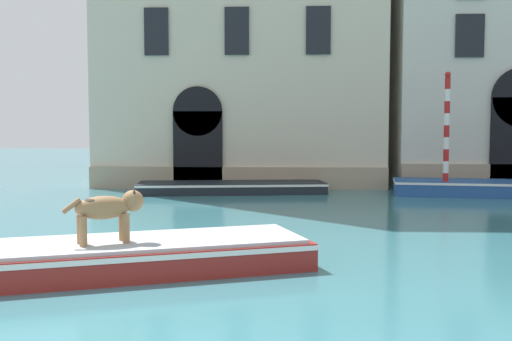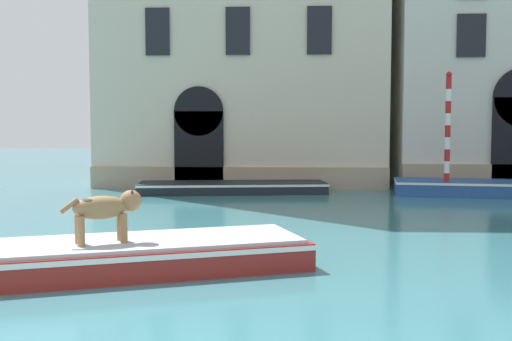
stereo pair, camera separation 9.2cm
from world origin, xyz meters
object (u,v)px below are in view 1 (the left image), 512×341
object	(u,v)px
boat_moored_far	(466,187)
mooring_pole_0	(447,134)
boat_foreground	(51,260)
boat_moored_near_palazzo	(232,187)
dog_on_deck	(109,208)

from	to	relation	value
boat_moored_far	mooring_pole_0	world-z (taller)	mooring_pole_0
mooring_pole_0	boat_foreground	bearing A→B (deg)	-128.74
boat_moored_near_palazzo	mooring_pole_0	distance (m)	7.60
dog_on_deck	mooring_pole_0	world-z (taller)	mooring_pole_0
boat_foreground	boat_moored_far	size ratio (longest dim) A/B	1.67
boat_moored_far	dog_on_deck	bearing A→B (deg)	-119.94
dog_on_deck	mooring_pole_0	size ratio (longest dim) A/B	0.28
boat_moored_near_palazzo	mooring_pole_0	size ratio (longest dim) A/B	1.63
dog_on_deck	boat_moored_near_palazzo	xyz separation A→B (m)	(0.89, 11.92, -0.86)
boat_moored_near_palazzo	boat_moored_far	size ratio (longest dim) A/B	1.35
boat_foreground	boat_moored_far	xyz separation A→B (m)	(9.89, 11.79, -0.00)
dog_on_deck	boat_moored_far	bearing A→B (deg)	24.12
dog_on_deck	boat_moored_near_palazzo	distance (m)	11.99
boat_foreground	mooring_pole_0	world-z (taller)	mooring_pole_0
boat_foreground	boat_moored_near_palazzo	size ratio (longest dim) A/B	1.24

